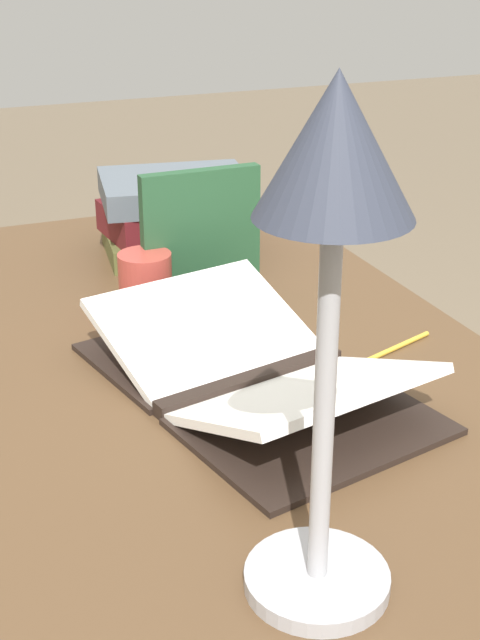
% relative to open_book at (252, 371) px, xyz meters
% --- Properties ---
extents(reading_desk, '(1.40, 0.74, 0.75)m').
position_rel_open_book_xyz_m(reading_desk, '(0.10, -0.00, -0.13)').
color(reading_desk, brown).
rests_on(reading_desk, ground_plane).
extents(open_book, '(0.53, 0.38, 0.09)m').
position_rel_open_book_xyz_m(open_book, '(0.00, 0.00, 0.00)').
color(open_book, black).
rests_on(open_book, reading_desk).
extents(book_stack_tall, '(0.25, 0.29, 0.14)m').
position_rel_open_book_xyz_m(book_stack_tall, '(0.53, -0.08, 0.05)').
color(book_stack_tall, brown).
rests_on(book_stack_tall, reading_desk).
extents(book_standing_upright, '(0.03, 0.19, 0.21)m').
position_rel_open_book_xyz_m(book_standing_upright, '(0.31, -0.05, 0.08)').
color(book_standing_upright, '#234C2D').
rests_on(book_standing_upright, reading_desk).
extents(reading_lamp, '(0.13, 0.13, 0.46)m').
position_rel_open_book_xyz_m(reading_lamp, '(-0.37, 0.09, 0.31)').
color(reading_lamp, '#ADADB2').
rests_on(reading_lamp, reading_desk).
extents(coffee_mug, '(0.10, 0.08, 0.10)m').
position_rel_open_book_xyz_m(coffee_mug, '(0.29, 0.05, 0.02)').
color(coffee_mug, '#B74238').
rests_on(coffee_mug, reading_desk).
extents(pencil, '(0.06, 0.15, 0.01)m').
position_rel_open_book_xyz_m(pencil, '(0.03, -0.23, -0.02)').
color(pencil, gold).
rests_on(pencil, reading_desk).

